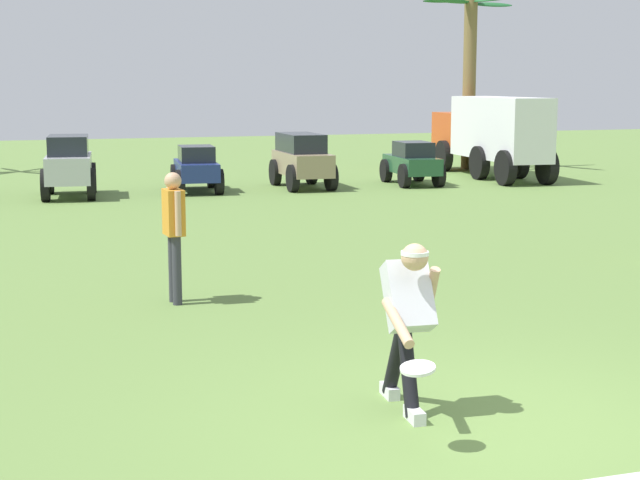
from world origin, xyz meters
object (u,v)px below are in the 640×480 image
teammate_near_sideline (174,225)px  parked_car_slot_b (69,164)px  frisbee_thrower (408,317)px  frisbee_in_flight (418,368)px  palm_tree_left_of_centre (469,69)px  parked_car_slot_d (302,159)px  box_truck (491,132)px  parked_car_slot_c (196,168)px  parked_car_slot_e (412,163)px

teammate_near_sideline → parked_car_slot_b: size_ratio=0.64×
frisbee_thrower → frisbee_in_flight: size_ratio=3.91×
teammate_near_sideline → palm_tree_left_of_centre: palm_tree_left_of_centre is taller
frisbee_in_flight → parked_car_slot_d: size_ratio=0.15×
frisbee_thrower → box_truck: size_ratio=0.23×
frisbee_in_flight → parked_car_slot_d: 17.66m
parked_car_slot_c → palm_tree_left_of_centre: palm_tree_left_of_centre is taller
frisbee_thrower → parked_car_slot_b: size_ratio=0.57×
teammate_near_sideline → parked_car_slot_b: (-0.28, 11.61, -0.20)m
frisbee_thrower → parked_car_slot_b: (-1.30, 16.09, -0.04)m
frisbee_in_flight → parked_car_slot_e: parked_car_slot_e is taller
parked_car_slot_d → palm_tree_left_of_centre: (6.38, 3.52, 2.27)m
parked_car_slot_b → teammate_near_sideline: bearing=-88.6°
parked_car_slot_e → frisbee_thrower: bearing=-114.2°
box_truck → palm_tree_left_of_centre: (0.59, 2.53, 1.76)m
parked_car_slot_c → teammate_near_sideline: bearing=-102.9°
frisbee_in_flight → parked_car_slot_d: bearing=74.9°
parked_car_slot_c → parked_car_slot_e: 5.56m
teammate_near_sideline → parked_car_slot_e: bearing=54.6°
frisbee_in_flight → parked_car_slot_c: 17.15m
parked_car_slot_c → parked_car_slot_d: 2.66m
frisbee_thrower → palm_tree_left_of_centre: size_ratio=0.27×
teammate_near_sideline → parked_car_slot_d: teammate_near_sideline is taller
parked_car_slot_c → frisbee_thrower: bearing=-95.9°
parked_car_slot_b → parked_car_slot_c: (2.97, 0.16, -0.18)m
frisbee_thrower → box_truck: (10.12, 17.26, 0.45)m
parked_car_slot_b → palm_tree_left_of_centre: size_ratio=0.47×
parked_car_slot_b → parked_car_slot_e: 8.54m
parked_car_slot_b → parked_car_slot_c: parked_car_slot_b is taller
palm_tree_left_of_centre → frisbee_thrower: bearing=-118.4°
parked_car_slot_d → parked_car_slot_c: bearing=-179.7°
frisbee_thrower → parked_car_slot_b: parked_car_slot_b is taller
teammate_near_sideline → box_truck: 16.95m
frisbee_thrower → frisbee_in_flight: (-0.26, -0.78, -0.17)m
teammate_near_sideline → palm_tree_left_of_centre: bearing=52.6°
frisbee_in_flight → parked_car_slot_e: (7.50, 16.88, -0.05)m
teammate_near_sideline → box_truck: (11.13, 12.78, 0.29)m
parked_car_slot_c → frisbee_in_flight: bearing=-96.5°
parked_car_slot_c → parked_car_slot_d: parked_car_slot_d is taller
frisbee_in_flight → box_truck: (10.38, 18.04, 0.62)m
parked_car_slot_b → parked_car_slot_c: bearing=3.2°
parked_car_slot_e → box_truck: (2.88, 1.16, 0.67)m
palm_tree_left_of_centre → frisbee_in_flight: bearing=-118.1°
parked_car_slot_d → box_truck: 5.89m
teammate_near_sideline → palm_tree_left_of_centre: 19.39m
parked_car_slot_b → box_truck: box_truck is taller
parked_car_slot_d → parked_car_slot_e: size_ratio=1.07×
frisbee_thrower → parked_car_slot_e: frisbee_thrower is taller
teammate_near_sideline → frisbee_thrower: bearing=-77.3°
frisbee_thrower → parked_car_slot_d: size_ratio=0.57×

